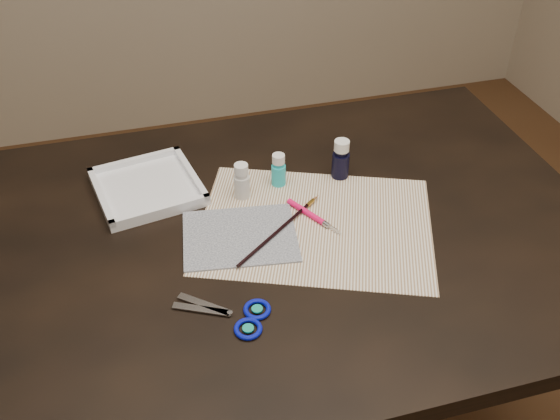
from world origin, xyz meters
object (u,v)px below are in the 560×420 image
object	(u,v)px
paint_bottle_cyan	(279,170)
palette_tray	(147,186)
canvas	(240,236)
paint_bottle_navy	(341,159)
paint_bottle_white	(242,181)
scissors	(220,314)
paper	(316,224)

from	to	relation	value
paint_bottle_cyan	palette_tray	world-z (taller)	paint_bottle_cyan
canvas	paint_bottle_navy	xyz separation A→B (m)	(0.26, 0.14, 0.04)
canvas	palette_tray	distance (m)	0.25
paint_bottle_white	paint_bottle_cyan	bearing A→B (deg)	14.44
paint_bottle_white	scissors	xyz separation A→B (m)	(-0.11, -0.32, -0.04)
paper	palette_tray	distance (m)	0.37
paint_bottle_white	paint_bottle_navy	distance (m)	0.22
paper	palette_tray	world-z (taller)	palette_tray
paper	scissors	bearing A→B (deg)	-141.19
paper	paint_bottle_cyan	xyz separation A→B (m)	(-0.04, 0.15, 0.04)
paint_bottle_navy	scissors	world-z (taller)	paint_bottle_navy
paint_bottle_cyan	paint_bottle_navy	distance (m)	0.14
paper	paint_bottle_cyan	bearing A→B (deg)	103.11
paint_bottle_white	paint_bottle_cyan	world-z (taller)	paint_bottle_white
paint_bottle_white	scissors	bearing A→B (deg)	-109.29
canvas	paint_bottle_white	world-z (taller)	paint_bottle_white
paint_bottle_navy	palette_tray	distance (m)	0.42
canvas	paint_bottle_cyan	world-z (taller)	paint_bottle_cyan
canvas	paint_bottle_cyan	size ratio (longest dim) A/B	2.90
paint_bottle_cyan	scissors	size ratio (longest dim) A/B	0.41
paint_bottle_cyan	scissors	bearing A→B (deg)	-120.09
paint_bottle_cyan	palette_tray	xyz separation A→B (m)	(-0.28, 0.05, -0.03)
scissors	paint_bottle_navy	bearing A→B (deg)	-109.11
canvas	palette_tray	bearing A→B (deg)	128.28
palette_tray	canvas	bearing A→B (deg)	-51.72
paint_bottle_cyan	paint_bottle_navy	xyz separation A→B (m)	(0.14, -0.01, 0.01)
paint_bottle_white	scissors	distance (m)	0.34
canvas	paper	bearing A→B (deg)	-0.96
scissors	palette_tray	size ratio (longest dim) A/B	0.88
paint_bottle_white	paint_bottle_navy	world-z (taller)	paint_bottle_navy
paint_bottle_cyan	paint_bottle_navy	size ratio (longest dim) A/B	0.82
paper	scissors	distance (m)	0.30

